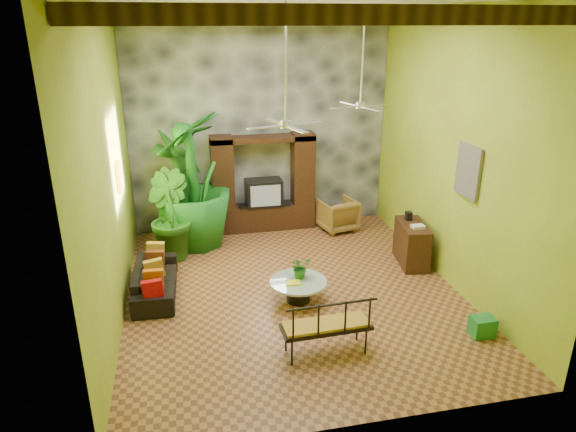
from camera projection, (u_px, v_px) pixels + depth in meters
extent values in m
plane|color=brown|center=(292.00, 290.00, 9.59)|extent=(7.00, 7.00, 0.00)
cube|color=silver|center=(293.00, 1.00, 7.80)|extent=(6.00, 7.00, 0.02)
cube|color=olive|center=(260.00, 123.00, 11.89)|extent=(6.00, 0.02, 5.00)
cube|color=olive|center=(108.00, 171.00, 8.11)|extent=(0.02, 7.00, 5.00)
cube|color=olive|center=(454.00, 152.00, 9.28)|extent=(0.02, 7.00, 5.00)
cube|color=#35373C|center=(260.00, 123.00, 11.84)|extent=(5.98, 0.10, 4.98)
cube|color=#3C2613|center=(346.00, 15.00, 5.51)|extent=(5.95, 0.16, 0.22)
cube|color=#3C2613|center=(315.00, 16.00, 6.69)|extent=(5.95, 0.16, 0.22)
cube|color=#3C2613|center=(293.00, 16.00, 7.88)|extent=(5.95, 0.16, 0.22)
cube|color=#3C2613|center=(277.00, 17.00, 9.07)|extent=(5.95, 0.16, 0.22)
cube|color=#3C2613|center=(265.00, 17.00, 10.26)|extent=(5.95, 0.16, 0.22)
cube|color=black|center=(264.00, 217.00, 12.35)|extent=(2.40, 0.50, 0.60)
cube|color=black|center=(223.00, 179.00, 11.81)|extent=(0.50, 0.48, 2.00)
cube|color=black|center=(303.00, 174.00, 12.18)|extent=(0.50, 0.48, 2.00)
cube|color=black|center=(263.00, 139.00, 11.67)|extent=(2.40, 0.48, 0.12)
cube|color=black|center=(264.00, 192.00, 12.11)|extent=(0.85, 0.52, 0.62)
cube|color=#8C99A8|center=(266.00, 196.00, 11.86)|extent=(0.70, 0.02, 0.50)
cylinder|color=silver|center=(286.00, 65.00, 7.72)|extent=(0.04, 0.04, 1.80)
cylinder|color=silver|center=(286.00, 124.00, 8.04)|extent=(0.18, 0.18, 0.12)
cube|color=silver|center=(306.00, 123.00, 8.20)|extent=(0.58, 0.26, 0.01)
cube|color=silver|center=(276.00, 122.00, 8.35)|extent=(0.26, 0.58, 0.01)
cube|color=silver|center=(265.00, 127.00, 7.90)|extent=(0.58, 0.26, 0.01)
cube|color=silver|center=(297.00, 129.00, 7.75)|extent=(0.26, 0.58, 0.01)
cylinder|color=silver|center=(363.00, 56.00, 9.53)|extent=(0.04, 0.04, 1.80)
cylinder|color=silver|center=(360.00, 105.00, 9.86)|extent=(0.18, 0.18, 0.12)
cube|color=silver|center=(376.00, 105.00, 10.02)|extent=(0.58, 0.26, 0.01)
cube|color=silver|center=(350.00, 103.00, 10.16)|extent=(0.26, 0.58, 0.01)
cube|color=silver|center=(345.00, 107.00, 9.71)|extent=(0.58, 0.26, 0.01)
cube|color=silver|center=(371.00, 109.00, 9.56)|extent=(0.26, 0.58, 0.01)
cube|color=gold|center=(119.00, 177.00, 9.17)|extent=(0.06, 0.32, 0.55)
cube|color=#295998|center=(468.00, 171.00, 8.80)|extent=(0.06, 0.70, 0.90)
imported|color=black|center=(155.00, 280.00, 9.40)|extent=(0.80, 1.90, 0.55)
imported|color=brown|center=(338.00, 215.00, 12.25)|extent=(0.97, 0.98, 0.75)
imported|color=#28681B|center=(178.00, 184.00, 11.64)|extent=(1.49, 1.58, 2.49)
imported|color=#215917|center=(168.00, 215.00, 10.62)|extent=(1.25, 1.31, 1.88)
imported|color=#1B671D|center=(193.00, 181.00, 11.05)|extent=(2.19, 2.19, 2.97)
cylinder|color=black|center=(298.00, 292.00, 9.18)|extent=(0.43, 0.43, 0.36)
cylinder|color=silver|center=(298.00, 282.00, 9.11)|extent=(1.02, 1.02, 0.04)
imported|color=#1A5C18|center=(300.00, 267.00, 9.16)|extent=(0.44, 0.41, 0.40)
cube|color=yellow|center=(293.00, 283.00, 9.00)|extent=(0.27, 0.20, 0.03)
cube|color=black|center=(326.00, 327.00, 7.64)|extent=(1.37, 0.50, 0.05)
cube|color=#B38024|center=(326.00, 324.00, 7.63)|extent=(1.30, 0.45, 0.06)
cube|color=black|center=(331.00, 320.00, 7.32)|extent=(1.35, 0.09, 0.54)
cube|color=#382112|center=(412.00, 244.00, 10.52)|extent=(0.65, 1.14, 0.86)
cube|color=#1F752D|center=(482.00, 326.00, 8.17)|extent=(0.37, 0.28, 0.32)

